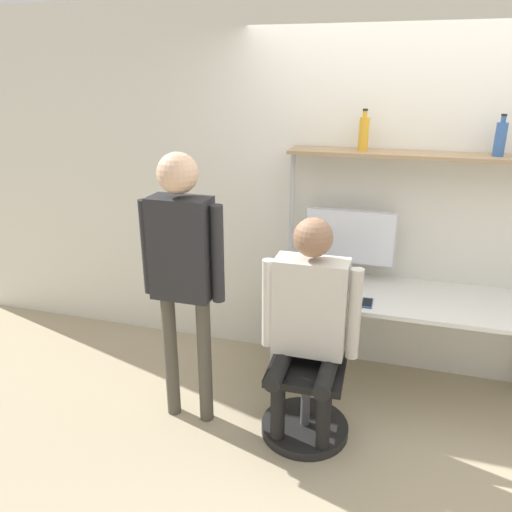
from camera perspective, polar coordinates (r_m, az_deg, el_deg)
name	(u,v)px	position (r m, az deg, el deg)	size (l,w,h in m)	color
ground_plane	(396,419)	(3.65, 15.68, -17.54)	(12.00, 12.00, 0.00)	tan
wall_back	(417,199)	(3.74, 17.97, 6.24)	(8.00, 0.06, 2.70)	silver
desk	(407,306)	(3.61, 16.86, -5.52)	(1.87, 0.67, 0.75)	silver
shelf_unit	(419,189)	(3.54, 18.17, 7.29)	(1.78, 0.27, 1.69)	#997A56
monitor	(349,241)	(3.64, 10.61, 1.70)	(0.65, 0.22, 0.53)	#B7B7BC
laptop	(327,287)	(3.46, 8.07, -3.52)	(0.33, 0.21, 0.21)	#BCBCC1
cell_phone	(367,303)	(3.39, 12.59, -5.26)	(0.07, 0.15, 0.01)	#264C8C
office_chair	(307,389)	(3.30, 5.85, -14.89)	(0.56, 0.56, 0.94)	black
person_seated	(309,314)	(2.98, 6.09, -6.56)	(0.60, 0.47, 1.43)	black
person_standing	(182,258)	(3.04, -8.43, -0.17)	(0.53, 0.24, 1.77)	#4C473D
bottle_blue	(500,139)	(3.53, 26.15, 11.96)	(0.07, 0.07, 0.26)	#335999
bottle_amber	(364,133)	(3.50, 12.21, 13.56)	(0.07, 0.07, 0.27)	gold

